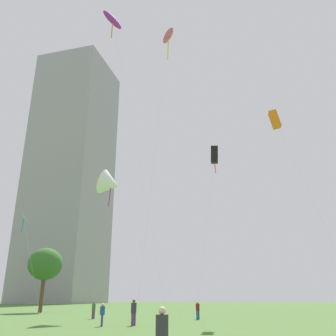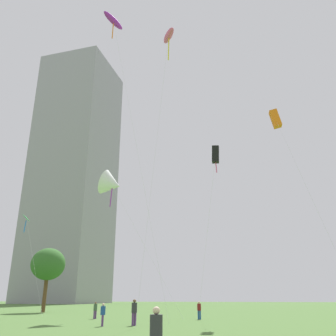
% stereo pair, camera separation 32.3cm
% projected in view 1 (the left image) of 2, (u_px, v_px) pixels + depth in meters
% --- Properties ---
extents(person_standing_0, '(0.36, 0.36, 1.61)m').
position_uv_depth(person_standing_0, '(198.00, 309.00, 33.85)').
color(person_standing_0, '#1E478C').
rests_on(person_standing_0, ground).
extents(person_standing_1, '(0.34, 0.34, 1.54)m').
position_uv_depth(person_standing_1, '(94.00, 309.00, 34.60)').
color(person_standing_1, '#593372').
rests_on(person_standing_1, ground).
extents(person_standing_2, '(0.35, 0.35, 1.57)m').
position_uv_depth(person_standing_2, '(102.00, 313.00, 26.01)').
color(person_standing_2, '#593372').
rests_on(person_standing_2, ground).
extents(person_standing_3, '(0.41, 0.41, 1.83)m').
position_uv_depth(person_standing_3, '(134.00, 310.00, 26.74)').
color(person_standing_3, '#593372').
rests_on(person_standing_3, ground).
extents(person_standing_4, '(0.39, 0.39, 1.74)m').
position_uv_depth(person_standing_4, '(162.00, 333.00, 10.70)').
color(person_standing_4, tan).
rests_on(person_standing_4, ground).
extents(kite_flying_0, '(5.67, 3.24, 11.81)m').
position_uv_depth(kite_flying_0, '(24.00, 219.00, 44.82)').
color(kite_flying_0, silver).
rests_on(kite_flying_0, ground).
extents(kite_flying_1, '(9.05, 2.81, 15.29)m').
position_uv_depth(kite_flying_1, '(110.00, 184.00, 39.36)').
color(kite_flying_1, silver).
rests_on(kite_flying_1, ground).
extents(kite_flying_2, '(1.88, 11.79, 17.31)m').
position_uv_depth(kite_flying_2, '(275.00, 120.00, 30.98)').
color(kite_flying_2, silver).
rests_on(kite_flying_2, ground).
extents(kite_flying_3, '(2.60, 6.16, 28.63)m').
position_uv_depth(kite_flying_3, '(168.00, 36.00, 37.60)').
color(kite_flying_3, silver).
rests_on(kite_flying_3, ground).
extents(kite_flying_4, '(7.00, 3.89, 31.40)m').
position_uv_depth(kite_flying_4, '(113.00, 21.00, 39.47)').
color(kite_flying_4, silver).
rests_on(kite_flying_4, ground).
extents(kite_flying_6, '(3.41, 8.86, 16.52)m').
position_uv_depth(kite_flying_6, '(214.00, 155.00, 36.50)').
color(kite_flying_6, silver).
rests_on(kite_flying_6, ground).
extents(park_tree_1, '(4.71, 4.71, 8.53)m').
position_uv_depth(park_tree_1, '(45.00, 264.00, 50.23)').
color(park_tree_1, brown).
rests_on(park_tree_1, ground).
extents(distant_highrise_0, '(25.39, 26.84, 87.29)m').
position_uv_depth(distant_highrise_0, '(71.00, 173.00, 128.10)').
color(distant_highrise_0, '#939399').
rests_on(distant_highrise_0, ground).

